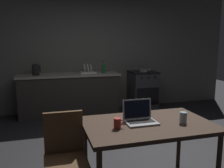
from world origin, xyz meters
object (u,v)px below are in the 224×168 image
object	(u,v)px
stove_oven	(143,90)
chair	(65,153)
bottle	(103,67)
drinking_glass	(183,118)
electric_kettle	(36,70)
laptop	(140,118)
dining_table	(148,130)
coffee_mug	(118,123)
dish_rack	(88,71)
frying_pan	(145,70)

from	to	relation	value
stove_oven	chair	size ratio (longest dim) A/B	0.99
bottle	drinking_glass	distance (m)	3.07
stove_oven	electric_kettle	world-z (taller)	electric_kettle
bottle	drinking_glass	xyz separation A→B (m)	(0.08, -3.06, -0.21)
stove_oven	laptop	xyz separation A→B (m)	(-1.30, -2.96, 0.35)
stove_oven	chair	bearing A→B (deg)	-124.91
dining_table	coffee_mug	bearing A→B (deg)	-169.80
coffee_mug	drinking_glass	distance (m)	0.69
dish_rack	coffee_mug	bearing A→B (deg)	-94.93
dining_table	bottle	world-z (taller)	bottle
stove_oven	frying_pan	size ratio (longest dim) A/B	2.02
stove_oven	drinking_glass	xyz separation A→B (m)	(-0.89, -3.11, 0.36)
stove_oven	laptop	world-z (taller)	laptop
stove_oven	drinking_glass	distance (m)	3.25
dining_table	electric_kettle	xyz separation A→B (m)	(-1.17, 3.01, 0.33)
laptop	electric_kettle	size ratio (longest dim) A/B	1.36
electric_kettle	bottle	size ratio (longest dim) A/B	0.89
chair	frying_pan	world-z (taller)	frying_pan
frying_pan	laptop	bearing A→B (deg)	-114.60
dining_table	chair	world-z (taller)	chair
laptop	frying_pan	size ratio (longest dim) A/B	0.72
coffee_mug	dish_rack	world-z (taller)	dish_rack
dish_rack	frying_pan	bearing A→B (deg)	-1.17
electric_kettle	coffee_mug	xyz separation A→B (m)	(0.82, -3.07, -0.20)
electric_kettle	frying_pan	size ratio (longest dim) A/B	0.53
bottle	dish_rack	xyz separation A→B (m)	(-0.34, 0.05, -0.08)
stove_oven	bottle	distance (m)	1.13
laptop	electric_kettle	xyz separation A→B (m)	(-1.10, 2.96, 0.21)
chair	dish_rack	xyz separation A→B (m)	(0.76, 2.98, 0.42)
frying_pan	dish_rack	bearing A→B (deg)	178.83
electric_kettle	coffee_mug	distance (m)	3.19
stove_oven	bottle	bearing A→B (deg)	-177.19
chair	laptop	xyz separation A→B (m)	(0.78, 0.02, 0.27)
coffee_mug	dish_rack	size ratio (longest dim) A/B	0.32
bottle	frying_pan	size ratio (longest dim) A/B	0.59
laptop	electric_kettle	bearing A→B (deg)	112.07
electric_kettle	bottle	bearing A→B (deg)	-2.00
stove_oven	dining_table	distance (m)	3.26
electric_kettle	dish_rack	distance (m)	1.09
dining_table	frying_pan	world-z (taller)	frying_pan
stove_oven	dish_rack	size ratio (longest dim) A/B	2.65
frying_pan	dish_rack	distance (m)	1.36
laptop	bottle	distance (m)	2.94
bottle	coffee_mug	size ratio (longest dim) A/B	2.39
electric_kettle	stove_oven	bearing A→B (deg)	-0.06
dining_table	frying_pan	distance (m)	3.25
dining_table	dish_rack	xyz separation A→B (m)	(-0.09, 3.01, 0.26)
stove_oven	laptop	distance (m)	3.25
chair	bottle	xyz separation A→B (m)	(1.11, 2.93, 0.50)
drinking_glass	coffee_mug	bearing A→B (deg)	176.71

